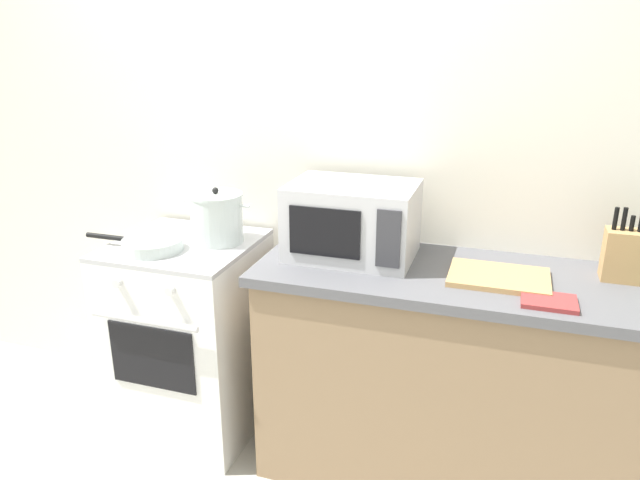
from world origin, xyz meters
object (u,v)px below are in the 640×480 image
cutting_board (499,277)px  oven_mitt (549,301)px  microwave (352,220)px  stock_pot (217,218)px  frying_pan (151,244)px  stove (190,337)px  knife_block (622,254)px

cutting_board → oven_mitt: cutting_board is taller
microwave → oven_mitt: bearing=-17.6°
stock_pot → frying_pan: 0.30m
stove → stock_pot: 0.59m
stock_pot → knife_block: bearing=2.8°
stock_pot → frying_pan: bearing=-138.8°
frying_pan → knife_block: bearing=8.3°
stove → knife_block: bearing=4.6°
cutting_board → oven_mitt: bearing=-43.5°
stock_pot → oven_mitt: (1.35, -0.22, -0.10)m
stove → stock_pot: (0.14, 0.06, 0.57)m
frying_pan → microwave: (0.81, 0.20, 0.12)m
stove → stock_pot: bearing=24.7°
frying_pan → knife_block: (1.82, 0.26, 0.07)m
frying_pan → knife_block: size_ratio=1.64×
frying_pan → knife_block: knife_block is taller
cutting_board → oven_mitt: size_ratio=2.00×
cutting_board → stock_pot: bearing=177.0°
stove → frying_pan: bearing=-121.2°
stove → microwave: size_ratio=1.84×
stock_pot → microwave: bearing=1.4°
stock_pot → microwave: microwave is taller
frying_pan → oven_mitt: 1.57m
microwave → cutting_board: bearing=-7.6°
oven_mitt → cutting_board: bearing=136.5°
frying_pan → stove: bearing=58.8°
stove → frying_pan: (-0.07, -0.12, 0.48)m
frying_pan → oven_mitt: bearing=-1.3°
stove → cutting_board: size_ratio=2.56×
stove → frying_pan: frying_pan is taller
stock_pot → cutting_board: size_ratio=0.87×
knife_block → cutting_board: bearing=-161.5°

